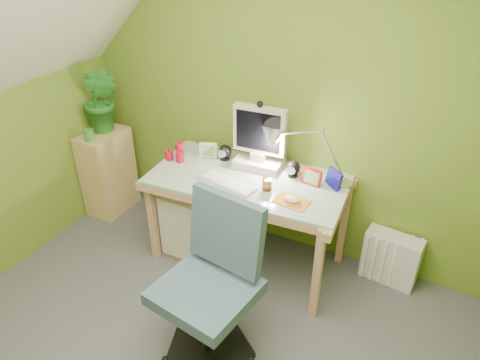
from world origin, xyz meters
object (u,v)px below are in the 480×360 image
at_px(radiator, 391,258).
at_px(monitor, 260,135).
at_px(desk_lamp, 322,142).
at_px(desk, 247,220).
at_px(potted_plant, 101,100).
at_px(task_chair, 205,289).
at_px(side_ledge, 108,172).

bearing_deg(radiator, monitor, -168.47).
bearing_deg(monitor, radiator, 1.03).
distance_m(desk_lamp, radiator, 1.01).
relative_size(desk, potted_plant, 2.46).
bearing_deg(potted_plant, task_chair, -32.65).
height_order(desk, side_ledge, side_ledge).
xyz_separation_m(desk, radiator, (1.01, 0.27, -0.17)).
height_order(monitor, desk_lamp, desk_lamp).
xyz_separation_m(potted_plant, task_chair, (1.55, -1.00, -0.50)).
relative_size(potted_plant, task_chair, 0.53).
xyz_separation_m(desk, side_ledge, (-1.39, 0.07, 0.01)).
distance_m(task_chair, radiator, 1.46).
xyz_separation_m(desk_lamp, potted_plant, (-1.83, -0.06, -0.01)).
xyz_separation_m(monitor, task_chair, (0.17, -1.06, -0.46)).
bearing_deg(task_chair, side_ledge, 157.24).
distance_m(desk_lamp, task_chair, 1.20).
distance_m(monitor, side_ledge, 1.53).
xyz_separation_m(potted_plant, radiator, (2.39, 0.15, -0.83)).
bearing_deg(task_chair, radiator, 62.14).
relative_size(side_ledge, task_chair, 0.71).
bearing_deg(task_chair, monitor, 107.70).
xyz_separation_m(task_chair, radiator, (0.84, 1.15, -0.33)).
bearing_deg(monitor, task_chair, -84.71).
distance_m(monitor, radiator, 1.29).
bearing_deg(desk_lamp, side_ledge, 177.61).
bearing_deg(desk, monitor, 85.91).
relative_size(side_ledge, potted_plant, 1.34).
relative_size(potted_plant, radiator, 1.44).
relative_size(side_ledge, radiator, 1.93).
bearing_deg(desk_lamp, potted_plant, 176.07).
bearing_deg(monitor, desk_lamp, -4.05).
distance_m(side_ledge, task_chair, 1.84).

